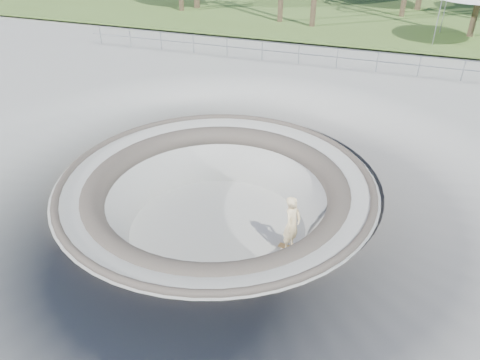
# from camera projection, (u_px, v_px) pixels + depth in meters

# --- Properties ---
(ground) EXTENTS (180.00, 180.00, 0.00)m
(ground) POSITION_uv_depth(u_px,v_px,m) (216.00, 180.00, 15.17)
(ground) COLOR gray
(ground) RESTS_ON ground
(skate_bowl) EXTENTS (14.00, 14.00, 4.10)m
(skate_bowl) POSITION_uv_depth(u_px,v_px,m) (218.00, 225.00, 16.13)
(skate_bowl) COLOR gray
(skate_bowl) RESTS_ON ground
(distant_hills) EXTENTS (103.20, 45.00, 28.60)m
(distant_hills) POSITION_uv_depth(u_px,v_px,m) (395.00, 18.00, 63.78)
(distant_hills) COLOR brown
(distant_hills) RESTS_ON ground
(safety_railing) EXTENTS (25.00, 0.06, 1.03)m
(safety_railing) POSITION_uv_depth(u_px,v_px,m) (299.00, 54.00, 24.44)
(safety_railing) COLOR gray
(safety_railing) RESTS_ON ground
(skateboard) EXTENTS (0.84, 0.39, 0.08)m
(skateboard) POSITION_uv_depth(u_px,v_px,m) (290.00, 248.00, 15.11)
(skateboard) COLOR olive
(skateboard) RESTS_ON ground
(skater) EXTENTS (0.65, 0.81, 1.95)m
(skater) POSITION_uv_depth(u_px,v_px,m) (292.00, 224.00, 14.58)
(skater) COLOR beige
(skater) RESTS_ON skateboard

